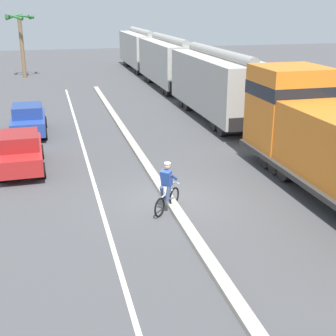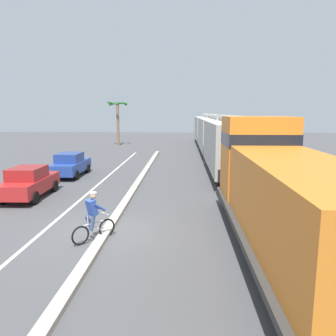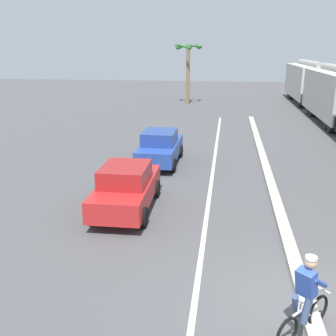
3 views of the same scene
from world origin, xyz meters
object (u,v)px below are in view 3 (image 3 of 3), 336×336
object	(u,v)px
hopper_car_trailing	(307,82)
palm_tree_near	(188,58)
parked_car_red	(127,187)
parked_car_blue	(160,147)
cyclist	(305,300)

from	to	relation	value
hopper_car_trailing	palm_tree_near	world-z (taller)	palm_tree_near
parked_car_red	parked_car_blue	world-z (taller)	same
parked_car_red	parked_car_blue	size ratio (longest dim) A/B	1.01
palm_tree_near	cyclist	bearing A→B (deg)	-80.33
hopper_car_trailing	parked_car_red	size ratio (longest dim) A/B	2.50
parked_car_red	palm_tree_near	bearing A→B (deg)	91.42
parked_car_blue	cyclist	size ratio (longest dim) A/B	2.45
hopper_car_trailing	palm_tree_near	bearing A→B (deg)	-166.27
hopper_car_trailing	parked_car_red	world-z (taller)	hopper_car_trailing
hopper_car_trailing	parked_car_blue	size ratio (longest dim) A/B	2.52
parked_car_blue	palm_tree_near	bearing A→B (deg)	92.27
cyclist	parked_car_blue	bearing A→B (deg)	112.56
parked_car_red	palm_tree_near	distance (m)	27.23
parked_car_blue	cyclist	world-z (taller)	cyclist
hopper_car_trailing	palm_tree_near	distance (m)	12.38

